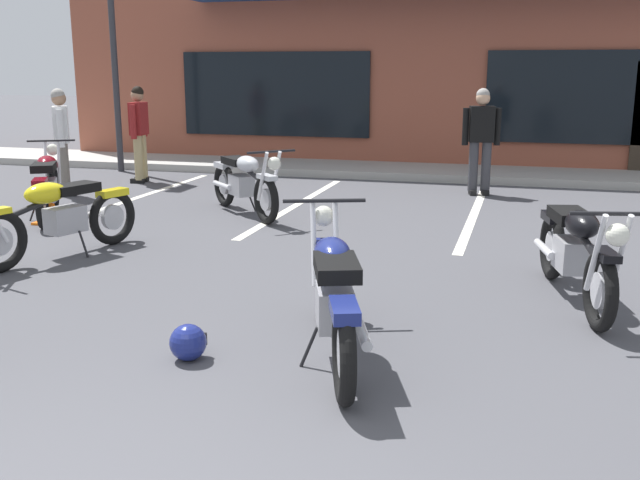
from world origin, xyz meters
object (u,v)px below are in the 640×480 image
object	(u,v)px
motorcycle_silver_naked	(57,216)
helmet_on_pavement	(188,342)
motorcycle_blue_standard	(244,182)
motorcycle_black_cruiser	(48,184)
motorcycle_red_sportbike	(575,251)
parking_lot_lamp_post	(108,11)
person_by_back_row	(139,128)
traffic_cone	(49,204)
person_in_black_shirt	(481,135)
motorcycle_foreground_classic	(334,294)
person_near_building	(62,135)

from	to	relation	value
motorcycle_silver_naked	helmet_on_pavement	bearing A→B (deg)	-40.55
motorcycle_blue_standard	motorcycle_black_cruiser	bearing A→B (deg)	-160.00
motorcycle_red_sportbike	helmet_on_pavement	bearing A→B (deg)	-141.61
motorcycle_blue_standard	parking_lot_lamp_post	bearing A→B (deg)	140.14
helmet_on_pavement	person_by_back_row	bearing A→B (deg)	121.32
parking_lot_lamp_post	motorcycle_silver_naked	bearing A→B (deg)	-64.32
person_by_back_row	traffic_cone	world-z (taller)	person_by_back_row
person_in_black_shirt	helmet_on_pavement	bearing A→B (deg)	-101.04
motorcycle_black_cruiser	motorcycle_silver_naked	xyz separation A→B (m)	(1.44, -1.84, 0.00)
motorcycle_blue_standard	traffic_cone	size ratio (longest dim) A/B	3.12
person_in_black_shirt	person_by_back_row	xyz separation A→B (m)	(-5.84, -0.34, 0.00)
traffic_cone	helmet_on_pavement	bearing A→B (deg)	-44.51
motorcycle_silver_naked	helmet_on_pavement	xyz separation A→B (m)	(2.57, -2.20, -0.33)
motorcycle_blue_standard	traffic_cone	world-z (taller)	motorcycle_blue_standard
motorcycle_foreground_classic	motorcycle_silver_naked	size ratio (longest dim) A/B	0.99
motorcycle_red_sportbike	helmet_on_pavement	world-z (taller)	motorcycle_red_sportbike
motorcycle_red_sportbike	motorcycle_silver_naked	xyz separation A→B (m)	(-5.21, 0.11, 0.00)
person_in_black_shirt	helmet_on_pavement	distance (m)	7.71
helmet_on_pavement	parking_lot_lamp_post	bearing A→B (deg)	123.61
motorcycle_blue_standard	helmet_on_pavement	world-z (taller)	motorcycle_blue_standard
person_near_building	person_in_black_shirt	bearing A→B (deg)	16.60
person_by_back_row	motorcycle_foreground_classic	bearing A→B (deg)	-52.09
person_in_black_shirt	motorcycle_silver_naked	bearing A→B (deg)	-127.20
motorcycle_black_cruiser	person_in_black_shirt	distance (m)	6.51
motorcycle_foreground_classic	helmet_on_pavement	size ratio (longest dim) A/B	7.80
motorcycle_silver_naked	parking_lot_lamp_post	xyz separation A→B (m)	(-2.90, 6.04, 2.55)
motorcycle_red_sportbike	motorcycle_silver_naked	bearing A→B (deg)	178.78
person_in_black_shirt	traffic_cone	bearing A→B (deg)	-143.98
motorcycle_foreground_classic	motorcycle_blue_standard	world-z (taller)	same
person_by_back_row	traffic_cone	bearing A→B (deg)	-80.30
person_near_building	traffic_cone	bearing A→B (deg)	-60.80
person_in_black_shirt	motorcycle_red_sportbike	bearing A→B (deg)	-77.84
person_by_back_row	traffic_cone	distance (m)	3.59
motorcycle_foreground_classic	person_near_building	bearing A→B (deg)	137.64
motorcycle_blue_standard	helmet_on_pavement	distance (m)	5.19
person_in_black_shirt	person_near_building	xyz separation A→B (m)	(-6.32, -1.88, 0.00)
motorcycle_foreground_classic	person_by_back_row	distance (m)	8.68
motorcycle_black_cruiser	parking_lot_lamp_post	bearing A→B (deg)	109.25
traffic_cone	motorcycle_red_sportbike	bearing A→B (deg)	-14.19
motorcycle_silver_naked	person_by_back_row	bearing A→B (deg)	109.84
motorcycle_red_sportbike	motorcycle_blue_standard	xyz separation A→B (m)	(-4.17, 2.86, 0.00)
motorcycle_silver_naked	person_near_building	distance (m)	4.16
motorcycle_blue_standard	traffic_cone	xyz separation A→B (m)	(-2.25, -1.23, -0.20)
motorcycle_silver_naked	person_near_building	xyz separation A→B (m)	(-2.28, 3.44, 0.49)
person_near_building	traffic_cone	xyz separation A→B (m)	(1.08, -1.93, -0.69)
traffic_cone	motorcycle_blue_standard	bearing A→B (deg)	28.78
motorcycle_blue_standard	person_by_back_row	distance (m)	3.65
traffic_cone	parking_lot_lamp_post	bearing A→B (deg)	110.58
motorcycle_black_cruiser	motorcycle_silver_naked	size ratio (longest dim) A/B	0.93
person_in_black_shirt	parking_lot_lamp_post	world-z (taller)	parking_lot_lamp_post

